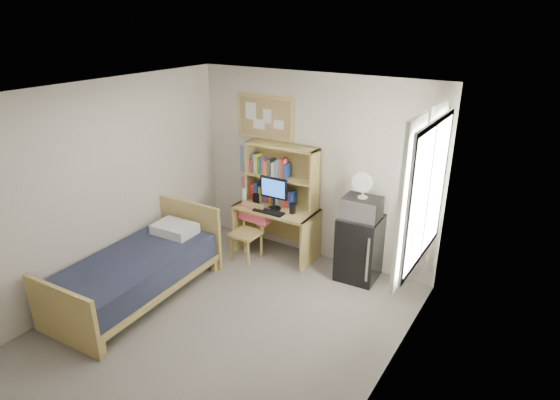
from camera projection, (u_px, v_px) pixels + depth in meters
The scene contains 26 objects.
floor at pixel (222, 328), 5.29m from camera, with size 3.60×4.20×0.02m, color gray.
ceiling at pixel (209, 95), 4.31m from camera, with size 3.60×4.20×0.02m, color white.
wall_back at pixel (313, 169), 6.45m from camera, with size 3.60×0.04×2.60m, color beige.
wall_front at pixel (17, 333), 3.15m from camera, with size 3.60×0.04×2.60m, color beige.
wall_left at pixel (101, 190), 5.68m from camera, with size 0.04×4.20×2.60m, color beige.
wall_right at pixel (384, 271), 3.91m from camera, with size 0.04×4.20×2.60m, color beige.
window_unit at pixel (424, 192), 4.76m from camera, with size 0.10×1.40×1.70m, color white.
curtain_left at pixel (408, 204), 4.46m from camera, with size 0.04×0.55×1.70m, color silver.
curtain_right at pixel (432, 181), 5.09m from camera, with size 0.04×0.55×1.70m, color silver.
bulletin_board at pixel (265, 118), 6.58m from camera, with size 0.94×0.03×0.64m, color #A28655.
poster_wave at pixel (248, 160), 7.00m from camera, with size 0.30×0.01×0.42m, color #263F98.
poster_japan at pixel (249, 189), 7.17m from camera, with size 0.28×0.01×0.36m, color red.
desk at pixel (276, 231), 6.75m from camera, with size 1.17×0.59×0.73m, color tan.
desk_chair at pixel (246, 233), 6.59m from camera, with size 0.41×0.41×0.82m, color tan.
mini_fridge at pixel (359, 248), 6.13m from camera, with size 0.51×0.51×0.87m, color black.
bed at pixel (136, 277), 5.75m from camera, with size 1.01×2.03×0.56m, color #1B1F31.
hutch at pixel (282, 175), 6.57m from camera, with size 1.07×0.27×0.88m, color tan.
monitor at pixel (274, 194), 6.48m from camera, with size 0.42×0.03×0.45m, color black.
keyboard at pixel (269, 212), 6.45m from camera, with size 0.45×0.14×0.02m, color black.
speaker_left at pixel (256, 199), 6.68m from camera, with size 0.07×0.07×0.17m, color black.
speaker_right at pixel (293, 208), 6.40m from camera, with size 0.06×0.06×0.15m, color black.
water_bottle at pixel (244, 196), 6.72m from camera, with size 0.07×0.07×0.23m, color silver.
hoodie at pixel (254, 214), 6.66m from camera, with size 0.48×0.15×0.23m, color #E3566D.
microwave at pixel (362, 208), 5.90m from camera, with size 0.47×0.36×0.27m, color silver.
desk_fan at pixel (363, 186), 5.79m from camera, with size 0.25×0.25×0.31m, color silver.
pillow at pixel (175, 229), 6.23m from camera, with size 0.55×0.38×0.13m, color silver.
Camera 1 is at (2.87, -3.34, 3.31)m, focal length 30.00 mm.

